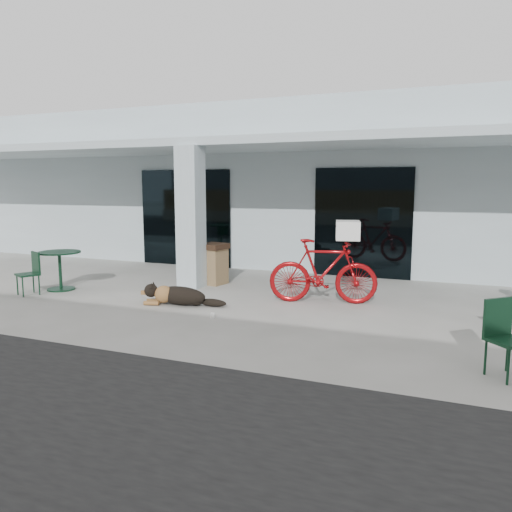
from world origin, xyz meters
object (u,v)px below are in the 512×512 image
at_px(dog, 180,294).
at_px(trash_receptacle, 214,264).
at_px(cafe_chair_far_a, 509,340).
at_px(bicycle, 323,271).
at_px(cafe_table_near, 60,271).
at_px(cafe_chair_near, 28,274).

distance_m(dog, trash_receptacle, 2.14).
height_order(dog, cafe_chair_far_a, cafe_chair_far_a).
bearing_deg(cafe_chair_far_a, bicycle, 94.21).
height_order(bicycle, trash_receptacle, bicycle).
distance_m(cafe_table_near, cafe_chair_near, 0.70).
xyz_separation_m(bicycle, cafe_table_near, (-5.63, -0.95, -0.20)).
bearing_deg(cafe_chair_far_a, trash_receptacle, 105.09).
distance_m(bicycle, dog, 2.78).
height_order(dog, cafe_chair_near, cafe_chair_near).
bearing_deg(trash_receptacle, bicycle, -17.72).
bearing_deg(cafe_chair_near, dog, 31.23).
bearing_deg(trash_receptacle, cafe_chair_near, -140.71).
relative_size(dog, cafe_table_near, 1.38).
bearing_deg(dog, cafe_chair_far_a, -34.20).
bearing_deg(dog, bicycle, 8.90).
relative_size(dog, trash_receptacle, 1.31).
relative_size(cafe_chair_far_a, trash_receptacle, 0.98).
xyz_separation_m(cafe_chair_near, cafe_chair_far_a, (8.88, -1.30, 0.02)).
height_order(bicycle, cafe_table_near, bicycle).
height_order(cafe_chair_near, trash_receptacle, trash_receptacle).
xyz_separation_m(dog, cafe_table_near, (-3.15, 0.25, 0.22)).
bearing_deg(cafe_table_near, dog, -4.53).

